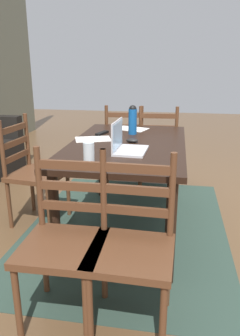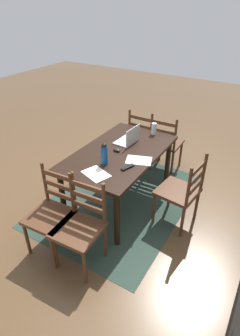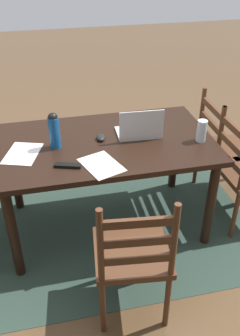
% 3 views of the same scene
% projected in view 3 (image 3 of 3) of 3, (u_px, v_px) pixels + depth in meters
% --- Properties ---
extents(ground_plane, '(14.00, 14.00, 0.00)m').
position_uv_depth(ground_plane, '(107.00, 223.00, 3.12)').
color(ground_plane, brown).
extents(area_rug, '(2.30, 1.70, 0.01)m').
position_uv_depth(area_rug, '(107.00, 222.00, 3.12)').
color(area_rug, '#2D4238').
rests_on(area_rug, ground).
extents(dining_table, '(1.56, 0.92, 0.77)m').
position_uv_depth(dining_table, '(105.00, 153.00, 2.75)').
color(dining_table, black).
rests_on(dining_table, ground).
extents(chair_left_near, '(0.45, 0.45, 0.95)m').
position_uv_depth(chair_left_near, '(224.00, 149.00, 3.22)').
color(chair_left_near, '#56331E').
rests_on(chair_left_near, ground).
extents(chair_far_head, '(0.49, 0.49, 0.95)m').
position_uv_depth(chair_far_head, '(133.00, 255.00, 2.18)').
color(chair_far_head, '#56331E').
rests_on(chair_far_head, ground).
extents(laptop, '(0.33, 0.24, 0.23)m').
position_uv_depth(laptop, '(140.00, 129.00, 2.74)').
color(laptop, silver).
rests_on(laptop, dining_table).
extents(water_bottle, '(0.08, 0.08, 0.26)m').
position_uv_depth(water_bottle, '(54.00, 130.00, 2.56)').
color(water_bottle, '#145199').
rests_on(water_bottle, dining_table).
extents(drinking_glass, '(0.07, 0.07, 0.16)m').
position_uv_depth(drinking_glass, '(202.00, 131.00, 2.67)').
color(drinking_glass, silver).
rests_on(drinking_glass, dining_table).
extents(computer_mouse, '(0.07, 0.11, 0.03)m').
position_uv_depth(computer_mouse, '(101.00, 137.00, 2.72)').
color(computer_mouse, black).
rests_on(computer_mouse, dining_table).
extents(tv_remote, '(0.18, 0.10, 0.02)m').
position_uv_depth(tv_remote, '(68.00, 166.00, 2.41)').
color(tv_remote, black).
rests_on(tv_remote, dining_table).
extents(paper_stack_left, '(0.30, 0.35, 0.00)m').
position_uv_depth(paper_stack_left, '(101.00, 165.00, 2.43)').
color(paper_stack_left, white).
rests_on(paper_stack_left, dining_table).
extents(paper_stack_right, '(0.29, 0.35, 0.00)m').
position_uv_depth(paper_stack_right, '(23.00, 154.00, 2.55)').
color(paper_stack_right, white).
rests_on(paper_stack_right, dining_table).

